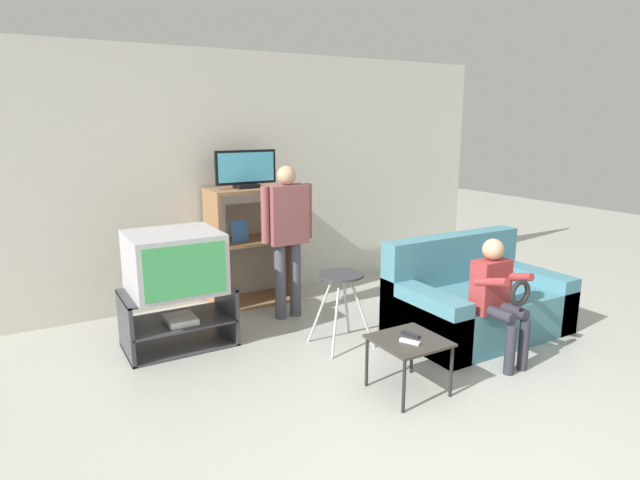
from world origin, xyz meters
TOP-DOWN VIEW (x-y plane):
  - ground_plane at (0.00, 0.00)m, footprint 18.00×18.00m
  - wall_back at (0.00, 3.33)m, footprint 6.40×0.06m
  - tv_stand at (-0.98, 2.30)m, footprint 0.90×0.56m
  - television_main at (-0.99, 2.28)m, footprint 0.73×0.67m
  - media_shelf at (0.01, 3.03)m, footprint 0.85×0.47m
  - television_flat at (-0.02, 3.02)m, footprint 0.65×0.20m
  - folding_stool at (0.23, 1.61)m, footprint 0.45×0.42m
  - snack_table at (0.21, 0.68)m, footprint 0.47×0.47m
  - remote_control_black at (0.26, 0.72)m, footprint 0.07×0.15m
  - remote_control_white at (0.17, 0.63)m, footprint 0.10×0.14m
  - couch at (1.46, 1.26)m, footprint 1.54×0.94m
  - person_standing_adult at (0.15, 2.45)m, footprint 0.53×0.20m
  - person_seated_child at (1.13, 0.72)m, footprint 0.33×0.43m

SIDE VIEW (x-z plane):
  - ground_plane at x=0.00m, z-range 0.00..0.00m
  - tv_stand at x=-0.98m, z-range 0.00..0.50m
  - couch at x=1.46m, z-range -0.15..0.70m
  - snack_table at x=0.21m, z-range 0.15..0.55m
  - remote_control_black at x=0.26m, z-range 0.40..0.42m
  - remote_control_white at x=0.17m, z-range 0.40..0.42m
  - folding_stool at x=0.23m, z-range 0.21..0.85m
  - person_seated_child at x=1.13m, z-range 0.08..1.08m
  - media_shelf at x=0.01m, z-range 0.01..1.24m
  - television_main at x=-0.99m, z-range 0.50..1.00m
  - person_standing_adult at x=0.15m, z-range 0.15..1.64m
  - wall_back at x=0.00m, z-range 0.00..2.60m
  - television_flat at x=-0.02m, z-range 1.22..1.60m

